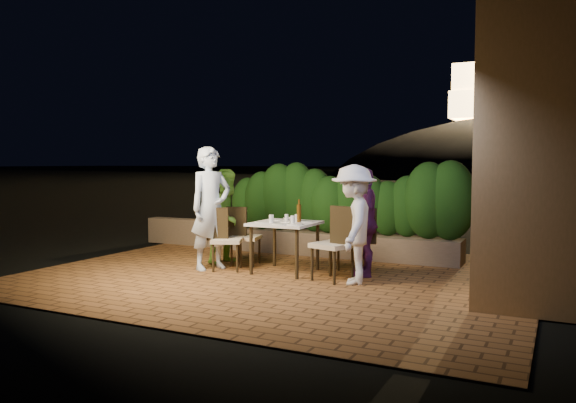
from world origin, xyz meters
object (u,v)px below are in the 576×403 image
Objects in this scene: bowl at (288,219)px; chair_left_front at (227,239)px; diner_purple at (365,222)px; diner_green at (229,216)px; diner_white at (354,224)px; beer_bottle at (299,211)px; chair_right_front at (332,243)px; dining_table at (285,247)px; diner_blue at (211,208)px; parapet_lamp at (205,217)px; chair_right_back at (347,241)px; chair_left_back at (246,236)px.

chair_left_front is (-0.79, -0.50, -0.29)m from bowl.
diner_purple reaches higher than bowl.
diner_green is 0.95× the size of diner_white.
chair_left_front is at bearing -132.35° from diner_green.
chair_right_front is (0.66, -0.33, -0.40)m from beer_bottle.
dining_table is at bearing -8.12° from chair_left_front.
chair_left_front is at bearing 16.96° from chair_right_front.
diner_purple reaches higher than chair_left_front.
dining_table is 0.58m from beer_bottle.
diner_purple is at bearing -51.62° from diner_blue.
diner_green is 10.89× the size of parapet_lamp.
chair_right_back is 0.64× the size of diner_green.
beer_bottle reaches higher than chair_right_front.
chair_right_front reaches higher than dining_table.
parapet_lamp is (-2.53, 1.44, -0.20)m from bowl.
bowl is (-0.08, 0.27, 0.39)m from dining_table.
dining_table is 0.90m from chair_left_front.
dining_table is 0.92m from chair_right_back.
parapet_lamp is at bearing 149.90° from beer_bottle.
diner_purple is (1.22, 0.00, 0.01)m from bowl.
diner_white is 1.03× the size of diner_purple.
chair_right_front is at bearing -29.15° from chair_left_back.
chair_left_back is at bearing 62.59° from chair_left_front.
beer_bottle is 0.35× the size of chair_right_back.
chair_right_front is at bearing -112.54° from diner_white.
bowl is 1.22m from diner_purple.
chair_left_front is 1.03× the size of chair_left_back.
chair_left_back is 0.94× the size of chair_right_back.
diner_purple is at bearing -20.94° from parapet_lamp.
beer_bottle is 1.06m from diner_white.
chair_right_front is at bearing -29.40° from parapet_lamp.
chair_left_front is 2.07m from diner_white.
chair_left_front is 1.81m from chair_right_back.
beer_bottle is 0.83m from chair_right_back.
chair_right_back reaches higher than chair_left_back.
chair_left_back is at bearing 0.74° from chair_right_front.
chair_left_back is 0.45m from diner_green.
chair_right_front is at bearing -23.28° from chair_left_front.
beer_bottle is 0.22× the size of diner_purple.
chair_right_front is 1.06× the size of chair_right_back.
chair_left_back is 0.58× the size of diner_white.
diner_purple is (-0.03, 0.55, -0.03)m from diner_white.
diner_green is at bearing 179.65° from bowl.
chair_right_front is (1.72, -0.01, 0.04)m from chair_left_front.
beer_bottle is at bearing 25.18° from dining_table.
chair_right_front is 0.43m from diner_white.
beer_bottle reaches higher than chair_left_front.
diner_white is (1.25, -0.55, 0.03)m from bowl.
beer_bottle is 2.42× the size of parapet_lamp.
chair_right_back is at bearing 17.69° from dining_table.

